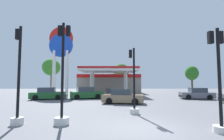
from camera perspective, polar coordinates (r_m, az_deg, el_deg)
name	(u,v)px	position (r m, az deg, el deg)	size (l,w,h in m)	color
ground_plane	(145,128)	(8.55, 11.32, -18.80)	(90.00, 90.00, 0.00)	slate
gas_station	(109,82)	(33.08, -1.02, -4.22)	(11.84, 13.00, 4.47)	gray
station_pole_sign	(61,51)	(30.10, -17.02, 6.12)	(4.05, 0.56, 11.69)	white
car_0	(48,94)	(22.59, -21.02, -7.61)	(4.44, 2.53, 1.50)	black
car_1	(197,94)	(24.06, 26.90, -7.28)	(4.18, 2.24, 1.43)	black
car_2	(86,93)	(22.29, -8.71, -7.87)	(4.53, 2.85, 1.51)	black
car_4	(123,97)	(17.24, 3.62, -9.10)	(4.33, 2.41, 1.47)	black
traffic_signal_0	(134,93)	(11.75, 7.42, -7.66)	(0.64, 0.68, 4.56)	silver
traffic_signal_1	(62,90)	(9.16, -16.57, -6.69)	(0.76, 0.76, 5.33)	silver
traffic_signal_2	(18,92)	(9.97, -29.41, -6.58)	(0.63, 0.67, 5.12)	silver
traffic_signal_3	(219,91)	(8.79, 32.74, -6.09)	(0.69, 0.70, 4.59)	silver
tree_0	(51,67)	(40.06, -19.98, 0.91)	(3.97, 3.97, 7.38)	brown
tree_1	(121,72)	(36.61, 3.21, -0.56)	(3.33, 3.33, 6.20)	brown
tree_2	(192,73)	(41.28, 25.54, -1.02)	(2.86, 2.86, 5.70)	brown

